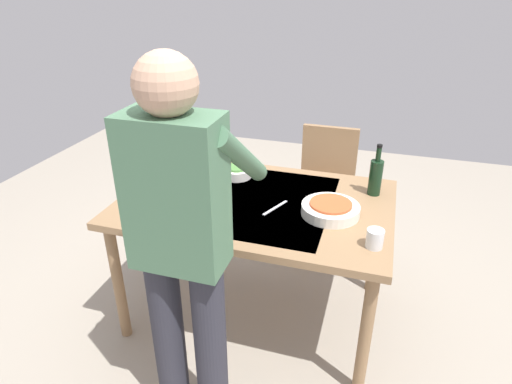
{
  "coord_description": "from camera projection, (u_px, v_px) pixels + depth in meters",
  "views": [
    {
      "loc": [
        -0.62,
        2.03,
        1.9
      ],
      "look_at": [
        0.0,
        0.0,
        0.83
      ],
      "focal_mm": 30.7,
      "sensor_mm": 36.0,
      "label": 1
    }
  ],
  "objects": [
    {
      "name": "water_cup_far_left",
      "position": [
        375.0,
        239.0,
        1.98
      ],
      "size": [
        0.08,
        0.08,
        0.09
      ],
      "primitive_type": "cylinder",
      "color": "silver",
      "rests_on": "dining_table"
    },
    {
      "name": "wine_glass_left",
      "position": [
        210.0,
        150.0,
        2.8
      ],
      "size": [
        0.07,
        0.07,
        0.15
      ],
      "color": "white",
      "rests_on": "dining_table"
    },
    {
      "name": "water_cup_near_right",
      "position": [
        215.0,
        177.0,
        2.54
      ],
      "size": [
        0.07,
        0.07,
        0.11
      ],
      "primitive_type": "cylinder",
      "color": "silver",
      "rests_on": "dining_table"
    },
    {
      "name": "water_cup_far_right",
      "position": [
        166.0,
        206.0,
        2.25
      ],
      "size": [
        0.07,
        0.07,
        0.09
      ],
      "primitive_type": "cylinder",
      "color": "silver",
      "rests_on": "dining_table"
    },
    {
      "name": "water_cup_near_left",
      "position": [
        165.0,
        185.0,
        2.46
      ],
      "size": [
        0.07,
        0.07,
        0.1
      ],
      "primitive_type": "cylinder",
      "color": "silver",
      "rests_on": "dining_table"
    },
    {
      "name": "side_bowl_salad",
      "position": [
        237.0,
        172.0,
        2.67
      ],
      "size": [
        0.18,
        0.18,
        0.07
      ],
      "color": "white",
      "rests_on": "dining_table"
    },
    {
      "name": "wine_bottle",
      "position": [
        376.0,
        176.0,
        2.42
      ],
      "size": [
        0.07,
        0.07,
        0.3
      ],
      "color": "black",
      "rests_on": "dining_table"
    },
    {
      "name": "person_server",
      "position": [
        182.0,
        242.0,
        1.7
      ],
      "size": [
        0.42,
        0.61,
        1.69
      ],
      "color": "#2D2D38",
      "rests_on": "ground_plane"
    },
    {
      "name": "ground_plane",
      "position": [
        256.0,
        309.0,
        2.76
      ],
      "size": [
        6.0,
        6.0,
        0.0
      ],
      "primitive_type": "plane",
      "color": "#9E9384"
    },
    {
      "name": "chair_near",
      "position": [
        325.0,
        182.0,
        3.19
      ],
      "size": [
        0.4,
        0.4,
        0.91
      ],
      "color": "brown",
      "rests_on": "ground_plane"
    },
    {
      "name": "wine_glass_right",
      "position": [
        178.0,
        156.0,
        2.7
      ],
      "size": [
        0.07,
        0.07,
        0.15
      ],
      "color": "white",
      "rests_on": "dining_table"
    },
    {
      "name": "dining_table",
      "position": [
        256.0,
        212.0,
        2.44
      ],
      "size": [
        1.47,
        0.97,
        0.78
      ],
      "color": "#93704C",
      "rests_on": "ground_plane"
    },
    {
      "name": "table_knife",
      "position": [
        275.0,
        208.0,
        2.32
      ],
      "size": [
        0.09,
        0.19,
        0.0
      ],
      "primitive_type": "cube",
      "rotation": [
        0.0,
        0.0,
        -0.4
      ],
      "color": "silver",
      "rests_on": "dining_table"
    },
    {
      "name": "serving_bowl_pasta",
      "position": [
        330.0,
        209.0,
        2.25
      ],
      "size": [
        0.3,
        0.3,
        0.07
      ],
      "color": "white",
      "rests_on": "dining_table"
    },
    {
      "name": "dinner_plate_near",
      "position": [
        204.0,
        203.0,
        2.36
      ],
      "size": [
        0.23,
        0.23,
        0.01
      ],
      "primitive_type": "cylinder",
      "color": "white",
      "rests_on": "dining_table"
    }
  ]
}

